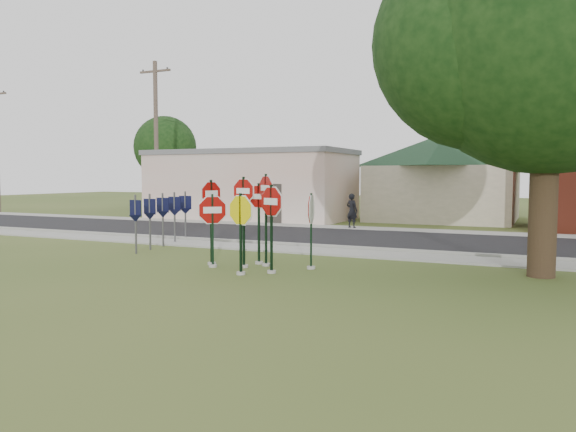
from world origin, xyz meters
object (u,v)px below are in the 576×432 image
at_px(stop_sign_yellow, 241,223).
at_px(pedestrian, 352,211).
at_px(stop_sign_left, 212,221).
at_px(oak_tree, 549,28).
at_px(utility_pole_near, 156,137).
at_px(stop_sign_center, 244,210).

distance_m(stop_sign_yellow, pedestrian, 13.68).
xyz_separation_m(stop_sign_left, oak_tree, (8.64, 2.27, 5.04)).
bearing_deg(stop_sign_yellow, utility_pole_near, 134.00).
bearing_deg(utility_pole_near, stop_sign_left, -47.37).
bearing_deg(stop_sign_center, oak_tree, 14.23).
distance_m(stop_sign_center, utility_pole_near, 19.65).
xyz_separation_m(utility_pole_near, pedestrian, (12.81, -1.13, -4.06)).
height_order(stop_sign_center, oak_tree, oak_tree).
distance_m(stop_sign_yellow, oak_tree, 9.34).
height_order(stop_sign_yellow, utility_pole_near, utility_pole_near).
xyz_separation_m(stop_sign_yellow, utility_pole_near, (-14.22, 14.73, 3.58)).
bearing_deg(stop_sign_left, oak_tree, 14.73).
relative_size(stop_sign_left, utility_pole_near, 0.23).
relative_size(stop_sign_yellow, oak_tree, 0.21).
height_order(utility_pole_near, pedestrian, utility_pole_near).
height_order(stop_sign_center, stop_sign_left, stop_sign_center).
distance_m(stop_sign_left, pedestrian, 12.85).
bearing_deg(pedestrian, stop_sign_left, 108.13).
xyz_separation_m(oak_tree, utility_pole_near, (-21.50, 11.70, -1.42)).
relative_size(stop_sign_center, pedestrian, 1.59).
bearing_deg(stop_sign_center, pedestrian, 94.14).
bearing_deg(oak_tree, pedestrian, 129.41).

